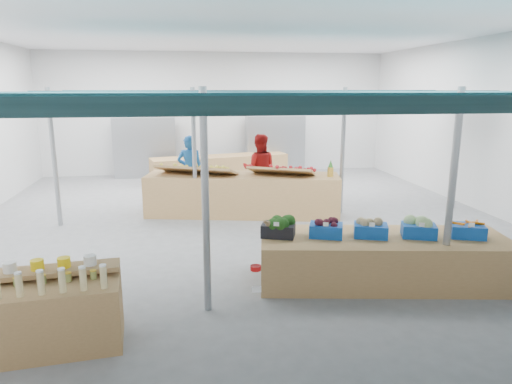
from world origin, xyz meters
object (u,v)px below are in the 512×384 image
(bottle_shelf, at_px, (42,313))
(vendor_left, at_px, (190,171))
(vendor_right, at_px, (259,169))
(veg_counter, at_px, (382,259))
(fruit_counter, at_px, (243,195))

(bottle_shelf, distance_m, vendor_left, 6.72)
(vendor_left, bearing_deg, vendor_right, -167.26)
(veg_counter, distance_m, vendor_right, 5.45)
(veg_counter, height_order, vendor_right, vendor_right)
(veg_counter, xyz_separation_m, fruit_counter, (-1.64, 4.23, 0.12))
(bottle_shelf, height_order, fruit_counter, bottle_shelf)
(bottle_shelf, distance_m, fruit_counter, 6.16)
(veg_counter, bearing_deg, vendor_left, 128.10)
(bottle_shelf, distance_m, veg_counter, 4.83)
(vendor_left, bearing_deg, veg_counter, 130.76)
(bottle_shelf, height_order, vendor_right, vendor_right)
(bottle_shelf, bearing_deg, vendor_right, 55.12)
(veg_counter, bearing_deg, bottle_shelf, -156.61)
(bottle_shelf, bearing_deg, fruit_counter, 54.90)
(veg_counter, distance_m, fruit_counter, 4.53)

